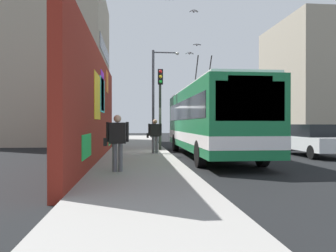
% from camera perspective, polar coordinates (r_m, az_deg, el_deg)
% --- Properties ---
extents(ground_plane, '(80.00, 80.00, 0.00)m').
position_cam_1_polar(ground_plane, '(17.94, 0.01, -4.77)').
color(ground_plane, black).
extents(sidewalk_slab, '(48.00, 3.20, 0.15)m').
position_cam_1_polar(sidewalk_slab, '(17.85, -5.12, -4.55)').
color(sidewalk_slab, gray).
rests_on(sidewalk_slab, ground_plane).
extents(graffiti_wall, '(14.61, 0.32, 4.58)m').
position_cam_1_polar(graffiti_wall, '(14.19, -12.05, 3.13)').
color(graffiti_wall, maroon).
rests_on(graffiti_wall, ground_plane).
extents(building_far_left, '(9.82, 10.00, 12.23)m').
position_cam_1_polar(building_far_left, '(29.52, -20.47, 9.14)').
color(building_far_left, '#9E937F').
rests_on(building_far_left, ground_plane).
extents(building_far_right, '(11.60, 6.42, 12.61)m').
position_cam_1_polar(building_far_right, '(40.06, 22.47, 7.09)').
color(building_far_right, '#9E937F').
rests_on(building_far_right, ground_plane).
extents(city_bus, '(11.46, 2.65, 5.12)m').
position_cam_1_polar(city_bus, '(16.23, 7.05, 1.24)').
color(city_bus, '#19723F').
rests_on(city_bus, ground_plane).
extents(parked_car_white, '(4.41, 1.79, 1.58)m').
position_cam_1_polar(parked_car_white, '(18.18, 23.21, -2.10)').
color(parked_car_white, white).
rests_on(parked_car_white, ground_plane).
extents(parked_car_navy, '(4.76, 1.84, 1.58)m').
position_cam_1_polar(parked_car_navy, '(23.45, 16.29, -1.52)').
color(parked_car_navy, navy).
rests_on(parked_car_navy, ground_plane).
extents(pedestrian_at_curb, '(0.22, 0.75, 1.68)m').
position_cam_1_polar(pedestrian_at_curb, '(16.65, -2.26, -1.26)').
color(pedestrian_at_curb, '#595960').
rests_on(pedestrian_at_curb, sidewalk_slab).
extents(pedestrian_near_wall, '(0.23, 0.77, 1.73)m').
position_cam_1_polar(pedestrian_near_wall, '(10.37, -8.63, -2.05)').
color(pedestrian_near_wall, '#595960').
rests_on(pedestrian_near_wall, sidewalk_slab).
extents(traffic_light, '(0.49, 0.28, 4.51)m').
position_cam_1_polar(traffic_light, '(18.79, -1.33, 5.14)').
color(traffic_light, '#2D382D').
rests_on(traffic_light, sidewalk_slab).
extents(street_lamp, '(0.44, 1.95, 6.69)m').
position_cam_1_polar(street_lamp, '(24.03, -2.00, 6.12)').
color(street_lamp, '#4C4C51').
rests_on(street_lamp, sidewalk_slab).
extents(flying_pigeons, '(9.57, 2.61, 3.82)m').
position_cam_1_polar(flying_pigeons, '(21.48, 4.39, 18.49)').
color(flying_pigeons, slate).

